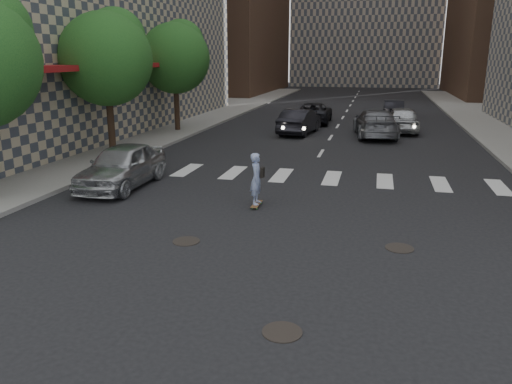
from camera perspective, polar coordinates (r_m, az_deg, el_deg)
ground at (r=11.32m, az=-0.65°, el=-8.65°), size 160.00×160.00×0.00m
sidewalk_left at (r=34.83m, az=-15.99°, el=7.26°), size 13.00×80.00×0.15m
tree_b at (r=24.33m, az=-16.54°, el=14.82°), size 4.20×4.20×6.60m
tree_c at (r=31.54m, az=-9.10°, el=15.21°), size 4.20×4.20×6.60m
manhole_a at (r=8.92m, az=3.01°, el=-15.68°), size 0.70×0.70×0.02m
manhole_b at (r=12.95m, az=-7.98°, el=-5.59°), size 0.70×0.70×0.02m
manhole_c at (r=12.89m, az=16.08°, el=-6.17°), size 0.70×0.70×0.02m
skateboarder at (r=15.53m, az=0.09°, el=1.52°), size 0.42×0.86×1.71m
silver_sedan at (r=18.58m, az=-15.07°, el=2.92°), size 1.90×4.60×1.56m
traffic_car_a at (r=30.61m, az=4.98°, el=8.04°), size 2.13×4.73×1.51m
traffic_car_b at (r=30.16m, az=13.49°, el=7.67°), size 2.89×5.78×1.61m
traffic_car_c at (r=35.89m, az=6.60°, el=8.99°), size 2.44×5.14×1.42m
traffic_car_d at (r=32.52m, az=16.35°, el=8.00°), size 2.04×4.78×1.61m
traffic_car_e at (r=39.88m, az=15.42°, el=9.14°), size 1.47×4.17×1.37m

